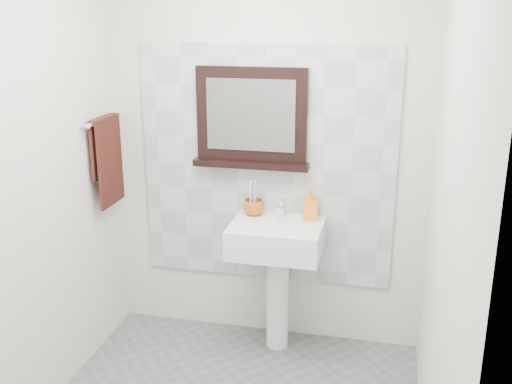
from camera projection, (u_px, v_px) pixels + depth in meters
The scene contains 12 objects.
back_wall at pixel (266, 151), 3.72m from camera, with size 2.00×0.01×2.50m, color silver.
front_wall at pixel (104, 326), 1.67m from camera, with size 2.00×0.01×2.50m, color silver.
left_wall at pixel (19, 191), 2.91m from camera, with size 0.01×2.20×2.50m, color silver.
right_wall at pixel (447, 222), 2.48m from camera, with size 0.01×2.20×2.50m, color silver.
splashback at pixel (266, 167), 3.74m from camera, with size 1.60×0.02×1.50m, color #B6C0C5.
pedestal_sink at pixel (277, 251), 3.65m from camera, with size 0.55×0.44×0.96m.
toothbrush_cup at pixel (254, 207), 3.73m from camera, with size 0.13×0.13×0.10m, color #BC5416.
toothbrushes at pixel (253, 196), 3.71m from camera, with size 0.05×0.04×0.21m.
soap_dispenser at pixel (310, 204), 3.64m from camera, with size 0.09×0.09×0.20m, color #F8521D.
framed_mirror at pixel (252, 120), 3.64m from camera, with size 0.72×0.11×0.61m.
towel_bar at pixel (103, 120), 3.61m from camera, with size 0.07×0.40×0.03m.
hand_towel at pixel (107, 154), 3.67m from camera, with size 0.06×0.30×0.55m.
Camera 1 is at (0.75, -2.45, 2.10)m, focal length 42.00 mm.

